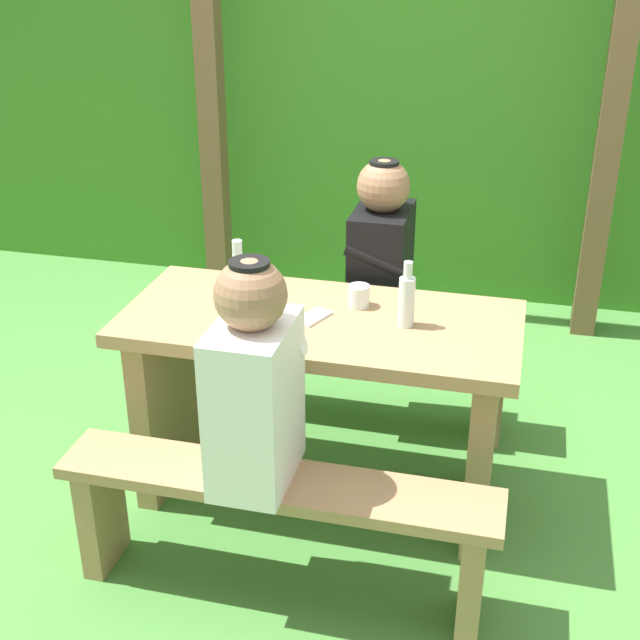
# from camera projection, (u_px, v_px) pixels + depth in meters

# --- Properties ---
(ground_plane) EXTENTS (12.00, 12.00, 0.00)m
(ground_plane) POSITION_uv_depth(u_px,v_px,m) (320.00, 490.00, 3.34)
(ground_plane) COLOR #48873A
(hedge_backdrop) EXTENTS (6.40, 0.61, 2.14)m
(hedge_backdrop) POSITION_uv_depth(u_px,v_px,m) (418.00, 97.00, 4.90)
(hedge_backdrop) COLOR #3A7B23
(hedge_backdrop) RESTS_ON ground_plane
(pergola_post_left) EXTENTS (0.12, 0.12, 2.26)m
(pergola_post_left) POSITION_uv_depth(u_px,v_px,m) (211.00, 98.00, 4.56)
(pergola_post_left) COLOR brown
(pergola_post_left) RESTS_ON ground_plane
(pergola_post_right) EXTENTS (0.12, 0.12, 2.26)m
(pergola_post_right) POSITION_uv_depth(u_px,v_px,m) (612.00, 119.00, 4.11)
(pergola_post_right) COLOR brown
(pergola_post_right) RESTS_ON ground_plane
(picnic_table) EXTENTS (1.40, 0.64, 0.75)m
(picnic_table) POSITION_uv_depth(u_px,v_px,m) (320.00, 376.00, 3.12)
(picnic_table) COLOR #9E7A51
(picnic_table) RESTS_ON ground_plane
(bench_near) EXTENTS (1.40, 0.24, 0.45)m
(bench_near) POSITION_uv_depth(u_px,v_px,m) (277.00, 512.00, 2.71)
(bench_near) COLOR #9E7A51
(bench_near) RESTS_ON ground_plane
(bench_far) EXTENTS (1.40, 0.24, 0.45)m
(bench_far) POSITION_uv_depth(u_px,v_px,m) (351.00, 352.00, 3.69)
(bench_far) COLOR #9E7A51
(bench_far) RESTS_ON ground_plane
(person_white_shirt) EXTENTS (0.25, 0.35, 0.72)m
(person_white_shirt) POSITION_uv_depth(u_px,v_px,m) (254.00, 382.00, 2.53)
(person_white_shirt) COLOR white
(person_white_shirt) RESTS_ON bench_near
(person_black_coat) EXTENTS (0.25, 0.35, 0.72)m
(person_black_coat) POSITION_uv_depth(u_px,v_px,m) (381.00, 254.00, 3.46)
(person_black_coat) COLOR black
(person_black_coat) RESTS_ON bench_far
(drinking_glass) EXTENTS (0.08, 0.08, 0.08)m
(drinking_glass) POSITION_uv_depth(u_px,v_px,m) (359.00, 296.00, 3.08)
(drinking_glass) COLOR silver
(drinking_glass) RESTS_ON picnic_table
(bottle_left) EXTENTS (0.06, 0.06, 0.23)m
(bottle_left) POSITION_uv_depth(u_px,v_px,m) (407.00, 299.00, 2.91)
(bottle_left) COLOR silver
(bottle_left) RESTS_ON picnic_table
(bottle_right) EXTENTS (0.07, 0.07, 0.25)m
(bottle_right) POSITION_uv_depth(u_px,v_px,m) (239.00, 279.00, 3.06)
(bottle_right) COLOR silver
(bottle_right) RESTS_ON picnic_table
(bottle_center) EXTENTS (0.06, 0.06, 0.22)m
(bottle_center) POSITION_uv_depth(u_px,v_px,m) (258.00, 297.00, 2.94)
(bottle_center) COLOR silver
(bottle_center) RESTS_ON picnic_table
(cell_phone) EXTENTS (0.12, 0.16, 0.01)m
(cell_phone) POSITION_uv_depth(u_px,v_px,m) (313.00, 317.00, 3.00)
(cell_phone) COLOR silver
(cell_phone) RESTS_ON picnic_table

